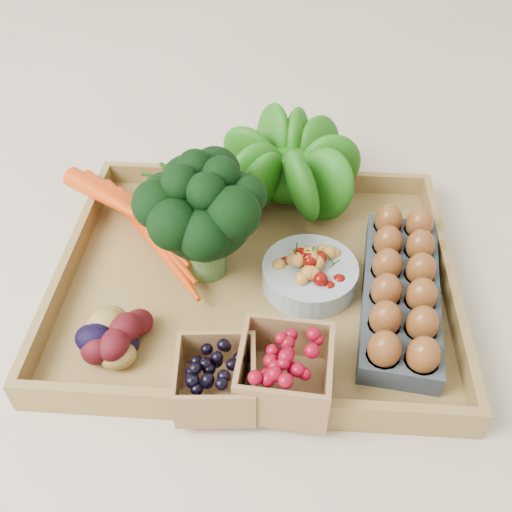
# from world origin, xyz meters

# --- Properties ---
(ground) EXTENTS (4.00, 4.00, 0.00)m
(ground) POSITION_xyz_m (0.00, 0.00, 0.00)
(ground) COLOR beige
(ground) RESTS_ON ground
(tray) EXTENTS (0.55, 0.45, 0.01)m
(tray) POSITION_xyz_m (0.00, 0.00, 0.01)
(tray) COLOR olive
(tray) RESTS_ON ground
(carrots) EXTENTS (0.23, 0.16, 0.05)m
(carrots) POSITION_xyz_m (-0.16, 0.06, 0.04)
(carrots) COLOR #D63C08
(carrots) RESTS_ON tray
(lettuce) EXTENTS (0.15, 0.15, 0.15)m
(lettuce) POSITION_xyz_m (0.04, 0.19, 0.09)
(lettuce) COLOR #1B5C0E
(lettuce) RESTS_ON tray
(broccoli) EXTENTS (0.17, 0.17, 0.14)m
(broccoli) POSITION_xyz_m (-0.07, 0.01, 0.08)
(broccoli) COLOR black
(broccoli) RESTS_ON tray
(cherry_bowl) EXTENTS (0.13, 0.13, 0.04)m
(cherry_bowl) POSITION_xyz_m (0.08, -0.01, 0.03)
(cherry_bowl) COLOR #8C9EA5
(cherry_bowl) RESTS_ON tray
(egg_carton) EXTENTS (0.13, 0.30, 0.03)m
(egg_carton) POSITION_xyz_m (0.20, -0.03, 0.03)
(egg_carton) COLOR #353D44
(egg_carton) RESTS_ON tray
(potatoes) EXTENTS (0.12, 0.12, 0.07)m
(potatoes) POSITION_xyz_m (-0.17, -0.14, 0.05)
(potatoes) COLOR #3B090E
(potatoes) RESTS_ON tray
(punnet_blackberry) EXTENTS (0.10, 0.10, 0.06)m
(punnet_blackberry) POSITION_xyz_m (-0.03, -0.19, 0.05)
(punnet_blackberry) COLOR black
(punnet_blackberry) RESTS_ON tray
(punnet_raspberry) EXTENTS (0.11, 0.11, 0.07)m
(punnet_raspberry) POSITION_xyz_m (0.05, -0.18, 0.05)
(punnet_raspberry) COLOR maroon
(punnet_raspberry) RESTS_ON tray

